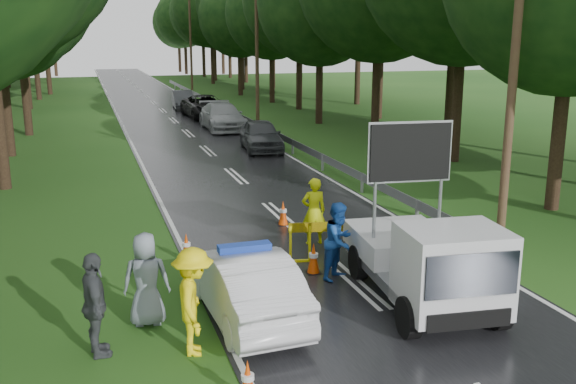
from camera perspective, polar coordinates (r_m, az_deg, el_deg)
name	(u,v)px	position (r m, az deg, el deg)	size (l,w,h in m)	color
ground	(357,285)	(14.67, 6.13, -8.19)	(160.00, 160.00, 0.00)	#1D4814
road	(174,121)	(43.13, -10.13, 6.27)	(7.00, 140.00, 0.02)	black
guardrail	(230,111)	(43.38, -5.22, 7.18)	(0.12, 60.06, 0.70)	gray
utility_pole_near	(515,51)	(18.01, 19.55, 11.71)	(1.40, 0.24, 10.00)	#4A2F22
utility_pole_mid	(257,42)	(41.84, -2.79, 13.19)	(1.40, 0.24, 10.00)	#4A2F22
utility_pole_far	(191,39)	(67.29, -8.66, 13.26)	(1.40, 0.24, 10.00)	#4A2F22
police_sedan	(245,284)	(12.78, -3.84, -8.20)	(1.69, 4.26, 1.52)	silver
work_truck	(427,260)	(13.47, 12.29, -5.97)	(2.47, 4.76, 3.65)	gray
barrier	(338,231)	(15.84, 4.51, -3.51)	(2.44, 0.52, 1.02)	#FAEE0D
officer	(314,211)	(17.07, 2.30, -1.73)	(0.66, 0.44, 1.82)	#CFE00C
civilian	(339,241)	(14.70, 4.58, -4.36)	(0.88, 0.68, 1.81)	#164494
bystander_left	(194,302)	(11.40, -8.38, -9.61)	(1.25, 0.72, 1.93)	yellow
bystander_mid	(95,305)	(11.69, -16.79, -9.62)	(1.10, 0.46, 1.88)	#3C3F43
bystander_right	(146,279)	(12.67, -12.48, -7.59)	(0.90, 0.59, 1.84)	gray
queue_car_first	(261,135)	(31.32, -2.42, 5.07)	(1.76, 4.36, 1.49)	#383B3F
queue_car_second	(222,117)	(38.50, -5.85, 6.69)	(2.18, 5.35, 1.55)	#9A9DA2
queue_car_third	(205,106)	(44.37, -7.35, 7.55)	(2.52, 5.46, 1.52)	black
queue_car_fourth	(183,100)	(50.17, -9.32, 8.10)	(1.45, 4.17, 1.37)	#393C40
cone_near_left	(248,382)	(10.19, -3.60, -16.47)	(0.33, 0.33, 0.70)	black
cone_center	(313,259)	(15.14, 2.28, -5.94)	(0.36, 0.36, 0.75)	black
cone_far	(283,213)	(18.90, -0.44, -1.92)	(0.35, 0.35, 0.74)	black
cone_left_mid	(186,247)	(16.16, -9.02, -4.88)	(0.34, 0.34, 0.72)	black
cone_right	(438,236)	(17.24, 13.21, -3.85)	(0.35, 0.35, 0.74)	black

